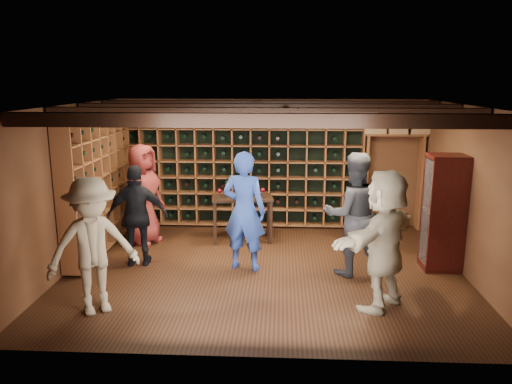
# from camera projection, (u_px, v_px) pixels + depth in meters

# --- Properties ---
(ground) EXTENTS (6.00, 6.00, 0.00)m
(ground) POSITION_uv_depth(u_px,v_px,m) (264.00, 269.00, 7.71)
(ground) COLOR #33190E
(ground) RESTS_ON ground
(room_shell) EXTENTS (6.00, 6.00, 6.00)m
(room_shell) POSITION_uv_depth(u_px,v_px,m) (265.00, 111.00, 7.23)
(room_shell) COLOR brown
(room_shell) RESTS_ON ground
(wine_rack_back) EXTENTS (4.65, 0.30, 2.20)m
(wine_rack_back) POSITION_uv_depth(u_px,v_px,m) (242.00, 169.00, 9.75)
(wine_rack_back) COLOR brown
(wine_rack_back) RESTS_ON ground
(wine_rack_left) EXTENTS (0.30, 2.65, 2.20)m
(wine_rack_left) POSITION_uv_depth(u_px,v_px,m) (99.00, 184.00, 8.41)
(wine_rack_left) COLOR brown
(wine_rack_left) RESTS_ON ground
(crate_shelf) EXTENTS (1.20, 0.32, 2.07)m
(crate_shelf) POSITION_uv_depth(u_px,v_px,m) (395.00, 149.00, 9.50)
(crate_shelf) COLOR brown
(crate_shelf) RESTS_ON ground
(display_cabinet) EXTENTS (0.55, 0.50, 1.75)m
(display_cabinet) POSITION_uv_depth(u_px,v_px,m) (443.00, 215.00, 7.58)
(display_cabinet) COLOR #390D0B
(display_cabinet) RESTS_ON ground
(man_blue_shirt) EXTENTS (0.76, 0.59, 1.84)m
(man_blue_shirt) POSITION_uv_depth(u_px,v_px,m) (244.00, 211.00, 7.57)
(man_blue_shirt) COLOR navy
(man_blue_shirt) RESTS_ON ground
(man_grey_suit) EXTENTS (0.98, 0.81, 1.85)m
(man_grey_suit) POSITION_uv_depth(u_px,v_px,m) (353.00, 214.00, 7.36)
(man_grey_suit) COLOR #222127
(man_grey_suit) RESTS_ON ground
(guest_red_floral) EXTENTS (0.88, 1.03, 1.78)m
(guest_red_floral) POSITION_uv_depth(u_px,v_px,m) (143.00, 194.00, 8.78)
(guest_red_floral) COLOR maroon
(guest_red_floral) RESTS_ON ground
(guest_woman_black) EXTENTS (0.97, 0.48, 1.60)m
(guest_woman_black) POSITION_uv_depth(u_px,v_px,m) (138.00, 216.00, 7.74)
(guest_woman_black) COLOR black
(guest_woman_black) RESTS_ON ground
(guest_khaki) EXTENTS (1.29, 1.14, 1.73)m
(guest_khaki) POSITION_uv_depth(u_px,v_px,m) (93.00, 246.00, 6.13)
(guest_khaki) COLOR gray
(guest_khaki) RESTS_ON ground
(guest_beige) EXTENTS (1.49, 1.62, 1.80)m
(guest_beige) POSITION_uv_depth(u_px,v_px,m) (384.00, 240.00, 6.26)
(guest_beige) COLOR gray
(guest_beige) RESTS_ON ground
(tasting_table) EXTENTS (1.14, 0.67, 1.10)m
(tasting_table) POSITION_uv_depth(u_px,v_px,m) (242.00, 201.00, 8.95)
(tasting_table) COLOR black
(tasting_table) RESTS_ON ground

